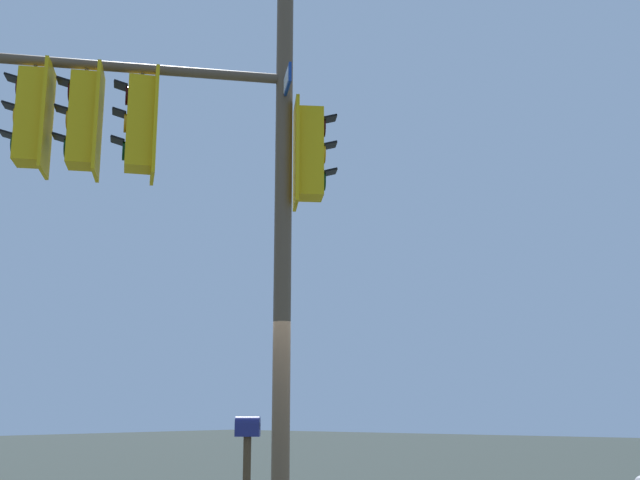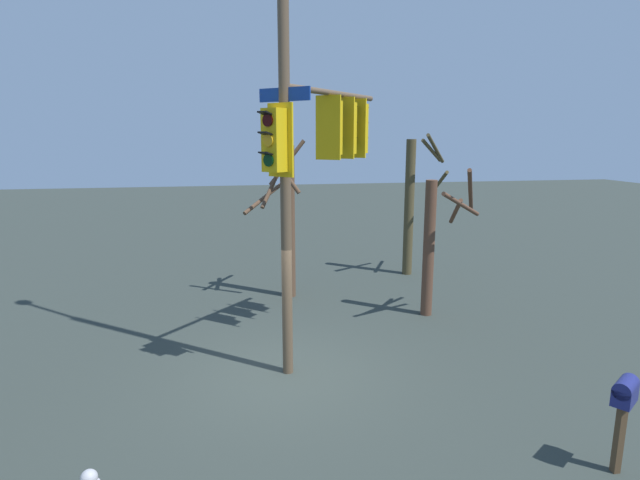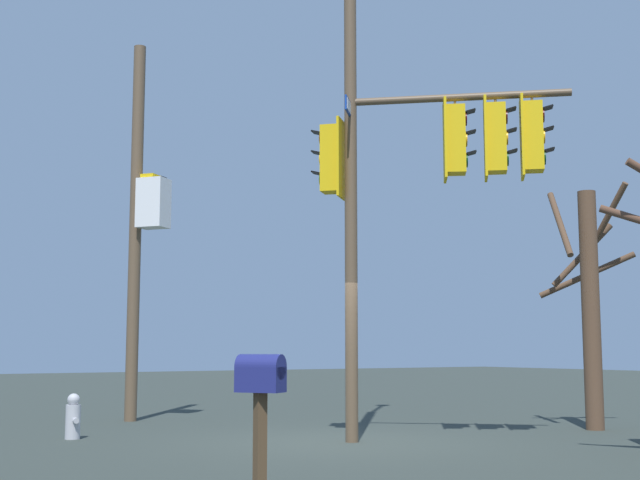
% 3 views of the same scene
% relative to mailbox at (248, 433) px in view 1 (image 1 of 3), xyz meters
% --- Properties ---
extents(main_signal_pole_assembly, '(4.81, 3.20, 9.80)m').
position_rel_mailbox_xyz_m(main_signal_pole_assembly, '(-3.59, 4.67, 3.99)').
color(main_signal_pole_assembly, brown).
rests_on(main_signal_pole_assembly, ground).
extents(mailbox, '(0.50, 0.45, 1.41)m').
position_rel_mailbox_xyz_m(mailbox, '(0.00, 0.00, 0.00)').
color(mailbox, '#4C3823').
rests_on(mailbox, ground).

